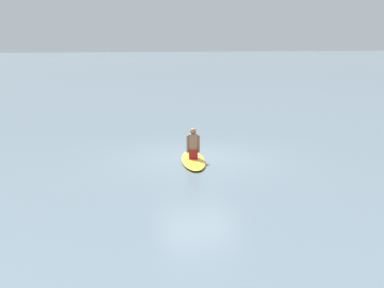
{
  "coord_description": "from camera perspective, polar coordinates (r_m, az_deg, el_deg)",
  "views": [
    {
      "loc": [
        14.26,
        -5.37,
        3.55
      ],
      "look_at": [
        0.63,
        -0.41,
        0.6
      ],
      "focal_mm": 46.18,
      "sensor_mm": 36.0,
      "label": 1
    }
  ],
  "objects": [
    {
      "name": "ground_plane",
      "position": [
        15.64,
        0.62,
        -1.62
      ],
      "size": [
        400.0,
        400.0,
        0.0
      ],
      "primitive_type": "plane",
      "color": "slate"
    },
    {
      "name": "surfboard",
      "position": [
        15.11,
        0.14,
        -1.87
      ],
      "size": [
        2.75,
        1.43,
        0.11
      ],
      "primitive_type": "ellipsoid",
      "rotation": [
        0.0,
        0.0,
        2.86
      ],
      "color": "gold",
      "rests_on": "ground"
    },
    {
      "name": "person_paddler",
      "position": [
        15.0,
        0.14,
        -0.08
      ],
      "size": [
        0.37,
        0.41,
        0.95
      ],
      "rotation": [
        0.0,
        0.0,
        2.86
      ],
      "color": "#A51E23",
      "rests_on": "surfboard"
    }
  ]
}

